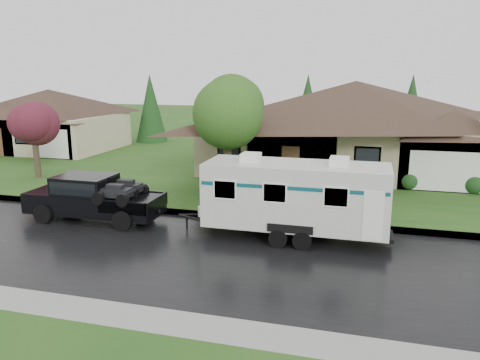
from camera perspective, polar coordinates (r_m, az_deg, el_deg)
name	(u,v)px	position (r m, az deg, el deg)	size (l,w,h in m)	color
ground	(284,241)	(17.97, 5.37, -7.44)	(140.00, 140.00, 0.00)	#224D18
road	(274,261)	(16.14, 4.13, -9.83)	(140.00, 8.00, 0.01)	black
curb	(293,222)	(20.05, 6.50, -5.06)	(140.00, 0.50, 0.15)	gray
lawn	(322,165)	(32.34, 9.99, 1.76)	(140.00, 26.00, 0.15)	#224D18
house_main	(359,116)	(30.58, 14.35, 7.58)	(19.44, 10.80, 6.90)	gray
house_far	(51,114)	(40.85, -22.02, 7.43)	(10.80, 8.64, 5.80)	tan
tree_left_green	(227,111)	(23.67, -1.56, 8.41)	(3.68, 3.68, 6.09)	#382B1E
tree_red	(33,125)	(29.96, -23.88, 6.17)	(2.73, 2.73, 4.52)	#382B1E
shrub_row	(349,176)	(26.53, 13.16, 0.43)	(13.60, 1.00, 1.00)	#143814
pickup_truck	(92,196)	(21.11, -17.62, -1.92)	(5.87, 2.23, 1.96)	black
travel_trailer	(296,195)	(17.84, 6.80, -1.82)	(7.24, 2.54, 3.25)	beige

